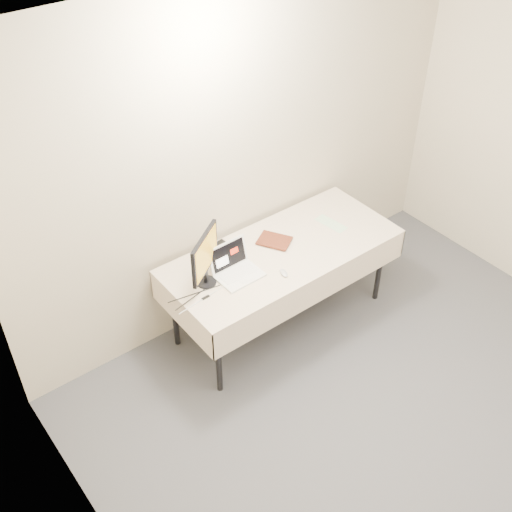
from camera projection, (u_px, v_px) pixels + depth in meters
ground at (483, 498)px, 4.09m from camera, size 5.00×5.00×0.00m
back_wall at (246, 156)px, 4.78m from camera, size 4.00×0.10×2.70m
table at (282, 256)px, 4.92m from camera, size 1.86×0.81×0.74m
laptop at (235, 267)px, 4.64m from camera, size 0.33×0.29×0.22m
monitor at (205, 256)px, 4.44m from camera, size 0.35×0.25×0.42m
book at (270, 236)px, 4.82m from camera, size 0.17×0.11×0.25m
alarm_clock at (218, 247)px, 4.87m from camera, size 0.13×0.07×0.05m
clicker at (284, 273)px, 4.66m from camera, size 0.07×0.11×0.02m
paper_form at (331, 224)px, 5.15m from camera, size 0.14×0.28×0.00m
usb_dongle at (206, 297)px, 4.46m from camera, size 0.06×0.02×0.01m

